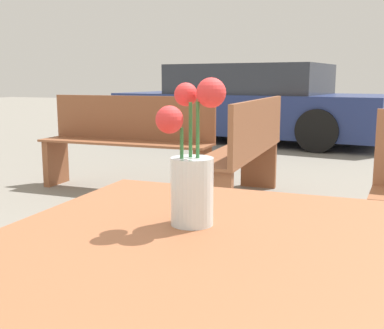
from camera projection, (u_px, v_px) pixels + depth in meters
table_front at (205, 293)px, 0.90m from camera, size 0.84×0.87×0.71m
flower_vase at (192, 173)px, 0.95m from camera, size 0.12×0.11×0.29m
bench_near at (128, 139)px, 4.38m from camera, size 1.63×0.46×0.85m
bench_far at (247, 149)px, 3.73m from camera, size 0.46×1.63×0.85m
parked_car at (249, 104)px, 7.90m from camera, size 4.50×2.10×1.23m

